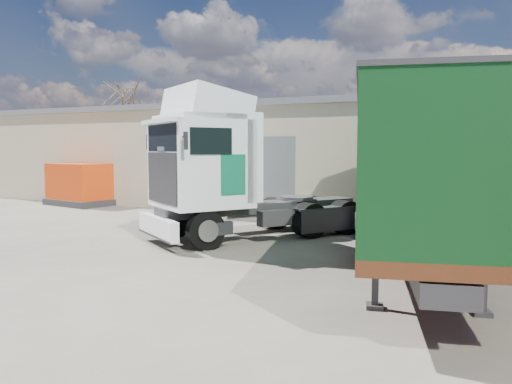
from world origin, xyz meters
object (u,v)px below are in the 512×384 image
at_px(tractor_unit, 227,177).
at_px(panel_van, 234,196).
at_px(box_trailer, 409,165).
at_px(orange_skip, 80,187).
at_px(bare_tree, 123,85).

bearing_deg(tractor_unit, panel_van, 150.05).
height_order(box_trailer, orange_skip, box_trailer).
height_order(bare_tree, tractor_unit, bare_tree).
xyz_separation_m(bare_tree, panel_van, (15.10, -10.37, -7.05)).
height_order(tractor_unit, panel_van, tractor_unit).
height_order(bare_tree, panel_van, bare_tree).
bearing_deg(box_trailer, orange_skip, 146.66).
height_order(tractor_unit, box_trailer, tractor_unit).
distance_m(bare_tree, orange_skip, 13.94).
relative_size(bare_tree, box_trailer, 0.73).
relative_size(tractor_unit, orange_skip, 1.94).
relative_size(box_trailer, panel_van, 3.20).
xyz_separation_m(tractor_unit, box_trailer, (6.01, -0.93, 0.49)).
bearing_deg(bare_tree, box_trailer, -35.63).
relative_size(box_trailer, orange_skip, 3.32).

